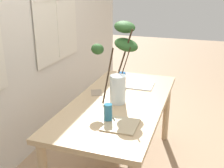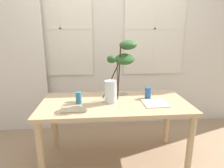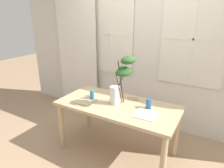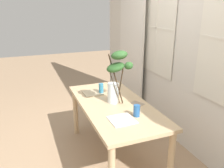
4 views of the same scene
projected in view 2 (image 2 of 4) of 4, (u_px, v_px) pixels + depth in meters
name	position (u px, v px, depth m)	size (l,w,h in m)	color
ground	(114.00, 160.00, 2.26)	(14.00, 14.00, 0.00)	#9E7F60
back_wall_with_windows	(108.00, 38.00, 2.88)	(5.37, 0.14, 2.76)	beige
curtain_sheer_side	(12.00, 56.00, 2.68)	(0.90, 0.03, 2.30)	silver
dining_table	(115.00, 110.00, 2.09)	(1.60, 0.76, 0.74)	tan
vase_with_branches	(118.00, 70.00, 1.98)	(0.36, 0.40, 0.68)	silver
drinking_glass_blue_left	(79.00, 98.00, 1.98)	(0.06, 0.06, 0.13)	teal
drinking_glass_blue_right	(148.00, 93.00, 2.17)	(0.07, 0.07, 0.13)	#235693
plate_square_left	(74.00, 108.00, 1.89)	(0.24, 0.24, 0.01)	tan
plate_square_right	(155.00, 103.00, 2.01)	(0.25, 0.25, 0.01)	white
napkin_folded	(121.00, 94.00, 2.32)	(0.15, 0.10, 0.00)	gray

